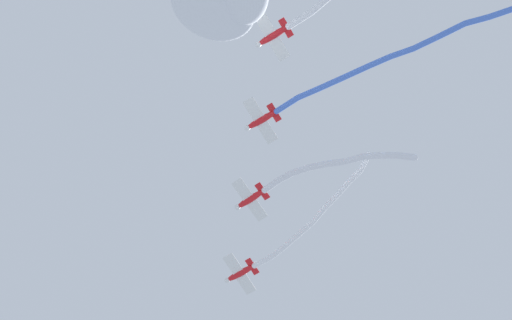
{
  "coord_description": "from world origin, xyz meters",
  "views": [
    {
      "loc": [
        47.6,
        3.36,
        2.67
      ],
      "look_at": [
        21.04,
        3.0,
        88.69
      ],
      "focal_mm": 49.47,
      "sensor_mm": 36.0,
      "label": 1
    }
  ],
  "objects_px": {
    "airplane_lead": "(240,273)",
    "airplane_left_wing": "(250,199)",
    "airplane_slot": "(272,36)",
    "airplane_right_wing": "(261,120)"
  },
  "relations": [
    {
      "from": "airplane_right_wing",
      "to": "airplane_lead",
      "type": "bearing_deg",
      "value": -51.83
    },
    {
      "from": "airplane_left_wing",
      "to": "airplane_slot",
      "type": "xyz_separation_m",
      "value": [
        20.96,
        3.05,
        0.5
      ]
    },
    {
      "from": "airplane_lead",
      "to": "airplane_right_wing",
      "type": "height_order",
      "value": "airplane_right_wing"
    },
    {
      "from": "airplane_right_wing",
      "to": "airplane_slot",
      "type": "xyz_separation_m",
      "value": [
        10.48,
        1.53,
        0.25
      ]
    },
    {
      "from": "airplane_lead",
      "to": "airplane_slot",
      "type": "relative_size",
      "value": 1.0
    },
    {
      "from": "airplane_left_wing",
      "to": "airplane_right_wing",
      "type": "bearing_deg",
      "value": 131.45
    },
    {
      "from": "airplane_lead",
      "to": "airplane_left_wing",
      "type": "xyz_separation_m",
      "value": [
        10.47,
        1.53,
        0.25
      ]
    },
    {
      "from": "airplane_lead",
      "to": "airplane_slot",
      "type": "distance_m",
      "value": 31.78
    },
    {
      "from": "airplane_lead",
      "to": "airplane_right_wing",
      "type": "relative_size",
      "value": 1.0
    },
    {
      "from": "airplane_lead",
      "to": "airplane_slot",
      "type": "xyz_separation_m",
      "value": [
        31.44,
        4.58,
        0.75
      ]
    }
  ]
}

